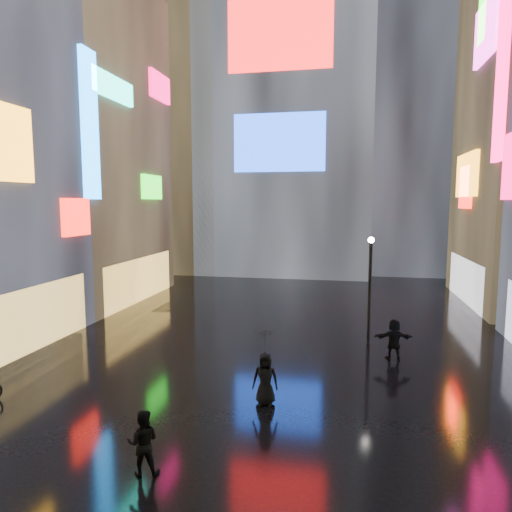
# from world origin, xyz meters

# --- Properties ---
(ground) EXTENTS (140.00, 140.00, 0.00)m
(ground) POSITION_xyz_m (0.00, 20.00, 0.00)
(ground) COLOR black
(ground) RESTS_ON ground
(building_left_far) EXTENTS (10.28, 12.00, 22.00)m
(building_left_far) POSITION_xyz_m (-15.98, 26.00, 10.98)
(building_left_far) COLOR black
(building_left_far) RESTS_ON ground
(tower_main) EXTENTS (16.00, 14.20, 42.00)m
(tower_main) POSITION_xyz_m (-3.00, 43.97, 21.01)
(tower_main) COLOR black
(tower_main) RESTS_ON ground
(tower_flank_right) EXTENTS (12.00, 12.00, 34.00)m
(tower_flank_right) POSITION_xyz_m (9.00, 46.00, 17.00)
(tower_flank_right) COLOR black
(tower_flank_right) RESTS_ON ground
(tower_flank_left) EXTENTS (10.00, 10.00, 26.00)m
(tower_flank_left) POSITION_xyz_m (-14.00, 42.00, 13.00)
(tower_flank_left) COLOR black
(tower_flank_left) RESTS_ON ground
(lamp_far) EXTENTS (0.30, 0.30, 5.20)m
(lamp_far) POSITION_xyz_m (4.14, 18.97, 2.94)
(lamp_far) COLOR black
(lamp_far) RESTS_ON ground
(pedestrian_1) EXTENTS (0.95, 0.83, 1.67)m
(pedestrian_1) POSITION_xyz_m (-1.86, 6.89, 0.84)
(pedestrian_1) COLOR black
(pedestrian_1) RESTS_ON ground
(pedestrian_4) EXTENTS (0.90, 0.61, 1.78)m
(pedestrian_4) POSITION_xyz_m (0.43, 11.46, 0.89)
(pedestrian_4) COLOR black
(pedestrian_4) RESTS_ON ground
(pedestrian_5) EXTENTS (1.71, 0.73, 1.78)m
(pedestrian_5) POSITION_xyz_m (5.13, 16.99, 0.89)
(pedestrian_5) COLOR black
(pedestrian_5) RESTS_ON ground
(umbrella_2) EXTENTS (1.25, 1.25, 0.80)m
(umbrella_2) POSITION_xyz_m (0.43, 11.46, 2.18)
(umbrella_2) COLOR black
(umbrella_2) RESTS_ON pedestrian_4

